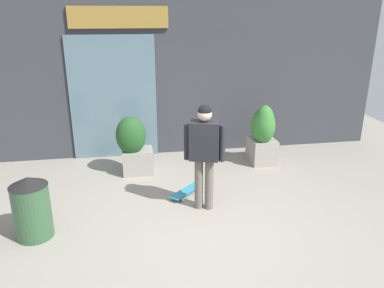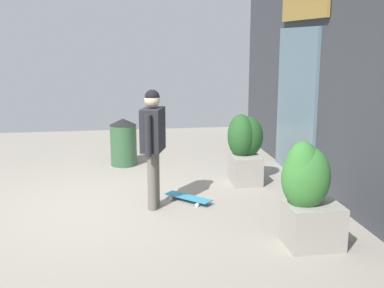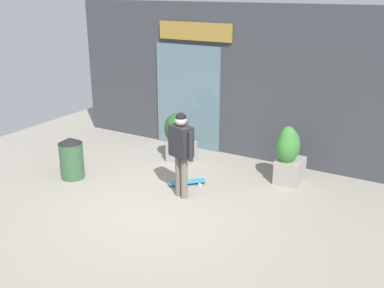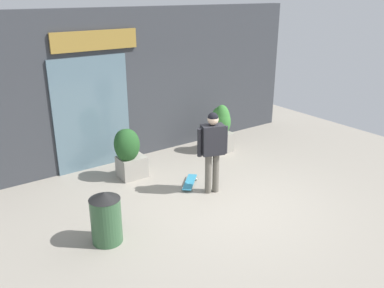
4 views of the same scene
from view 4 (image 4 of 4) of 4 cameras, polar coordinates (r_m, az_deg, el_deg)
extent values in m
plane|color=gray|center=(7.89, 4.85, -8.26)|extent=(12.00, 12.00, 0.00)
cube|color=#383A3F|center=(9.82, -7.22, 8.32)|extent=(8.86, 0.25, 3.47)
cube|color=slate|center=(9.27, -13.77, 4.08)|extent=(1.73, 0.06, 2.51)
cube|color=olive|center=(9.03, -13.37, 13.88)|extent=(1.90, 0.05, 0.41)
cylinder|color=#666056|center=(8.10, 2.27, -4.14)|extent=(0.13, 0.13, 0.83)
cylinder|color=#666056|center=(8.15, 3.34, -3.99)|extent=(0.13, 0.13, 0.83)
cube|color=#232328|center=(7.85, 2.89, 0.61)|extent=(0.50, 0.38, 0.58)
cylinder|color=#232328|center=(7.78, 1.07, 0.19)|extent=(0.09, 0.09, 0.56)
cylinder|color=#232328|center=(7.96, 4.68, 0.59)|extent=(0.09, 0.09, 0.56)
sphere|color=beige|center=(7.72, 2.95, 3.43)|extent=(0.21, 0.21, 0.21)
sphere|color=black|center=(7.71, 2.95, 3.70)|extent=(0.20, 0.20, 0.20)
cube|color=teal|center=(8.54, -0.32, -5.32)|extent=(0.67, 0.66, 0.02)
cylinder|color=silver|center=(8.79, -0.70, -4.83)|extent=(0.06, 0.06, 0.05)
cylinder|color=silver|center=(8.75, 0.62, -4.93)|extent=(0.06, 0.06, 0.05)
cylinder|color=silver|center=(8.36, -1.32, -6.22)|extent=(0.06, 0.06, 0.05)
cylinder|color=silver|center=(8.33, 0.07, -6.34)|extent=(0.06, 0.06, 0.05)
cube|color=gray|center=(8.94, -8.39, -3.16)|extent=(0.57, 0.46, 0.46)
ellipsoid|color=#235123|center=(8.73, -9.31, -0.11)|extent=(0.46, 0.55, 0.68)
ellipsoid|color=#235123|center=(8.64, -9.02, -0.18)|extent=(0.55, 0.44, 0.72)
cube|color=gray|center=(10.31, 3.74, 0.42)|extent=(0.49, 0.62, 0.50)
ellipsoid|color=#387A33|center=(10.03, 3.99, 3.20)|extent=(0.46, 0.56, 0.72)
ellipsoid|color=#387A33|center=(9.99, 4.18, 3.28)|extent=(0.40, 0.43, 0.79)
cylinder|color=#335938|center=(6.74, -11.87, -10.40)|extent=(0.49, 0.49, 0.76)
cone|color=black|center=(6.52, -12.16, -7.06)|extent=(0.50, 0.50, 0.12)
camera|label=1|loc=(3.70, 42.73, 1.03)|focal=35.04mm
camera|label=2|loc=(12.33, 29.01, 11.21)|focal=44.90mm
camera|label=3|loc=(8.77, 61.90, 10.15)|focal=42.24mm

